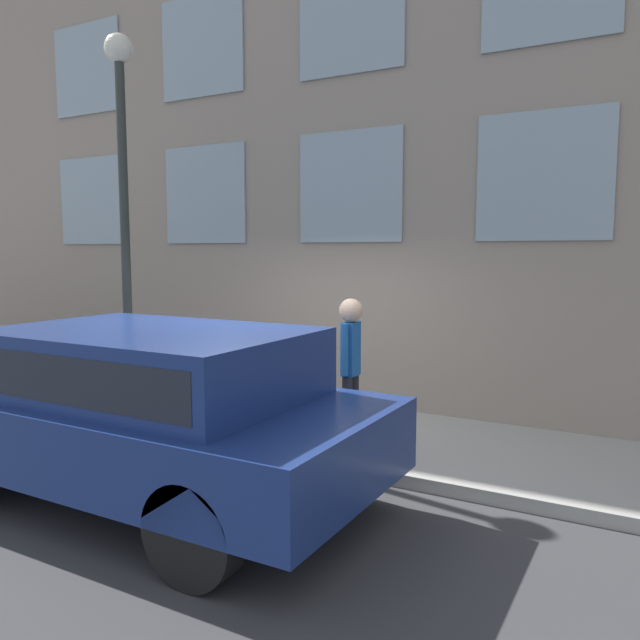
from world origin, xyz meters
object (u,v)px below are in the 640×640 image
at_px(person, 351,358).
at_px(street_lamp, 123,179).
at_px(fire_hydrant, 291,404).
at_px(parked_truck_navy_near, 147,401).

relative_size(person, street_lamp, 0.33).
xyz_separation_m(fire_hydrant, parked_truck_navy_near, (-1.86, 0.35, 0.39)).
xyz_separation_m(fire_hydrant, person, (0.12, -0.70, 0.57)).
bearing_deg(fire_hydrant, street_lamp, 88.87).
bearing_deg(fire_hydrant, parked_truck_navy_near, 169.36).
height_order(parked_truck_navy_near, street_lamp, street_lamp).
distance_m(person, street_lamp, 3.86).
height_order(fire_hydrant, parked_truck_navy_near, parked_truck_navy_near).
bearing_deg(street_lamp, person, -88.85).
distance_m(fire_hydrant, street_lamp, 3.68).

